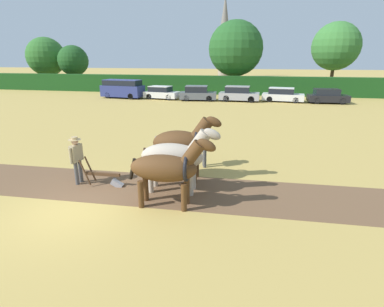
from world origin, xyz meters
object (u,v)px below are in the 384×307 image
at_px(tree_center_left, 236,49).
at_px(parked_car_center_right, 282,95).
at_px(plow, 106,178).
at_px(parked_car_left, 161,93).
at_px(tree_far_left, 46,57).
at_px(parked_van, 123,89).
at_px(farmer_at_plow, 77,156).
at_px(church_spire, 224,35).
at_px(farmer_beside_team, 205,143).
at_px(tree_center, 336,46).
at_px(parked_car_center, 239,94).
at_px(parked_car_right, 327,96).
at_px(draft_horse_lead_left, 167,168).
at_px(draft_horse_trail_left, 182,143).
at_px(draft_horse_lead_right, 175,156).
at_px(parked_car_center_left, 198,93).
at_px(tree_left, 73,61).

xyz_separation_m(tree_center_left, parked_car_center_right, (5.70, -8.31, -4.92)).
xyz_separation_m(plow, parked_car_left, (-5.19, 23.64, 0.38)).
relative_size(tree_center_left, parked_car_center_right, 2.07).
relative_size(tree_far_left, parked_van, 1.50).
relative_size(plow, parked_car_center_right, 0.35).
bearing_deg(farmer_at_plow, church_spire, 97.96).
bearing_deg(parked_car_center_right, farmer_beside_team, -95.85).
bearing_deg(church_spire, tree_far_left, -128.53).
relative_size(tree_center, parked_car_center, 2.08).
height_order(tree_center_left, parked_car_right, tree_center_left).
bearing_deg(church_spire, plow, -87.80).
relative_size(draft_horse_lead_left, farmer_at_plow, 1.57).
height_order(church_spire, draft_horse_trail_left, church_spire).
height_order(tree_center, farmer_at_plow, tree_center).
xyz_separation_m(tree_center, farmer_at_plow, (-16.24, -34.72, -4.80)).
bearing_deg(draft_horse_trail_left, farmer_at_plow, -163.61).
bearing_deg(draft_horse_lead_right, parked_car_center_right, 75.25).
bearing_deg(farmer_beside_team, church_spire, 78.93).
xyz_separation_m(farmer_at_plow, farmer_beside_team, (4.31, 2.74, -0.01)).
xyz_separation_m(tree_center_left, parked_car_left, (-7.57, -8.78, -4.92)).
distance_m(tree_far_left, draft_horse_lead_left, 46.43).
distance_m(farmer_beside_team, parked_car_center_left, 20.92).
xyz_separation_m(farmer_at_plow, parked_car_center, (4.61, 23.53, -0.30)).
distance_m(draft_horse_lead_right, parked_car_center_left, 23.43).
height_order(tree_far_left, church_spire, church_spire).
height_order(tree_left, parked_car_center, tree_left).
height_order(farmer_at_plow, parked_car_center_left, farmer_at_plow).
height_order(farmer_at_plow, parked_car_left, farmer_at_plow).
height_order(draft_horse_lead_left, parked_van, draft_horse_lead_left).
relative_size(tree_left, farmer_at_plow, 3.49).
distance_m(parked_car_left, parked_car_right, 17.70).
distance_m(church_spire, parked_car_center_left, 43.07).
distance_m(plow, parked_car_right, 26.94).
xyz_separation_m(plow, parked_car_center, (3.49, 23.54, 0.45)).
relative_size(parked_van, parked_car_right, 1.25).
distance_m(parked_car_center_left, parked_car_right, 13.46).
height_order(draft_horse_trail_left, plow, draft_horse_trail_left).
relative_size(tree_center, parked_car_right, 2.23).
distance_m(farmer_beside_team, parked_car_right, 23.08).
relative_size(draft_horse_lead_right, plow, 1.85).
distance_m(church_spire, parked_car_left, 42.75).
distance_m(draft_horse_lead_left, plow, 3.00).
distance_m(draft_horse_lead_left, parked_car_right, 26.79).
bearing_deg(parked_car_center_left, farmer_beside_team, -84.57).
height_order(plow, parked_van, parked_van).
xyz_separation_m(tree_left, draft_horse_lead_left, (24.54, -34.27, -2.76)).
bearing_deg(farmer_beside_team, tree_left, 113.17).
xyz_separation_m(church_spire, farmer_beside_team, (5.71, -62.64, -8.47)).
bearing_deg(farmer_beside_team, parked_car_center_left, 85.08).
relative_size(tree_center, farmer_beside_team, 4.98).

